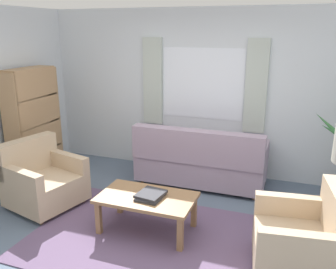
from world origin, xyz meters
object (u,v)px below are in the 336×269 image
Objects in this scene: armchair_right at (305,241)px; coffee_table at (147,201)px; armchair_left at (42,180)px; book_stack_on_table at (151,195)px; bookshelf at (37,129)px; couch at (200,162)px.

armchair_right is 0.86× the size of coffee_table.
armchair_right is (3.26, -0.31, 0.00)m from armchair_left.
armchair_left reaches higher than book_stack_on_table.
bookshelf is at bearing 157.69° from book_stack_on_table.
book_stack_on_table is 2.52m from bookshelf.
armchair_left is 1.16m from bookshelf.
couch is at bearing 102.25° from bookshelf.
book_stack_on_table is (1.61, -0.13, 0.11)m from armchair_left.
armchair_left is at bearing -103.51° from armchair_right.
book_stack_on_table is at bearing 67.69° from bookshelf.
couch is at bearing -146.63° from armchair_right.
bookshelf is at bearing -113.92° from armchair_right.
armchair_right is 1.66m from book_stack_on_table.
armchair_left is 0.59× the size of bookshelf.
coffee_table is (1.56, -0.12, 0.03)m from armchair_left.
bookshelf reaches higher than coffee_table.
couch is 1.49m from coffee_table.
couch is 1.88× the size of armchair_left.
bookshelf is at bearing 157.56° from coffee_table.
couch is 2.23m from armchair_right.
armchair_left is (-1.79, -1.36, -0.01)m from couch.
book_stack_on_table is (-1.65, 0.18, 0.11)m from armchair_right.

